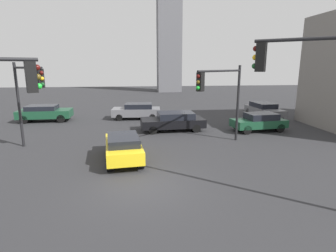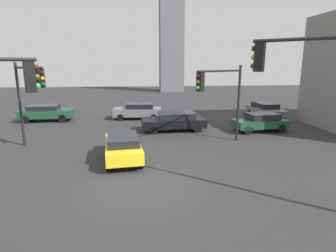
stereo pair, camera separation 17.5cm
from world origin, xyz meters
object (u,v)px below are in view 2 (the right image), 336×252
Objects in this scene: car_0 at (46,112)px; car_6 at (174,121)px; traffic_light_1 at (30,89)px; traffic_light_0 at (221,89)px; car_3 at (138,111)px; car_1 at (123,146)px; car_2 at (265,109)px; traffic_light_3 at (310,85)px; car_5 at (260,122)px.

car_0 reaches higher than car_6.
traffic_light_1 reaches higher than car_0.
car_3 is (-4.92, 9.42, -2.72)m from traffic_light_0.
car_1 is 11.28m from car_3.
car_1 is at bearing -21.23° from traffic_light_0.
traffic_light_1 reaches higher than car_3.
traffic_light_1 reaches higher than car_2.
traffic_light_3 is at bearing -51.26° from car_0.
car_3 is at bearing -95.38° from car_2.
traffic_light_0 is at bearing -46.69° from traffic_light_3.
car_0 is at bearing -94.27° from car_2.
traffic_light_0 is at bearing 34.23° from car_5.
traffic_light_3 is (0.85, -7.02, 0.72)m from traffic_light_0.
traffic_light_1 is 9.39m from car_0.
traffic_light_1 is 9.96m from car_6.
car_5 is at bearing 150.93° from car_3.
traffic_light_1 is 0.85× the size of traffic_light_3.
traffic_light_0 is 10.97m from car_3.
car_6 is (-3.02, 11.52, -3.46)m from traffic_light_3.
car_2 is (6.41, 16.12, -3.48)m from traffic_light_3.
car_2 is 10.49m from car_6.
traffic_light_1 is at bearing -77.69° from car_0.
car_5 is (15.10, 3.04, -2.81)m from traffic_light_1.
traffic_light_3 reaches higher than car_6.
traffic_light_0 is 10.88m from traffic_light_1.
car_6 is (-6.40, 0.93, 0.01)m from car_5.
car_0 is 18.19m from car_5.
traffic_light_3 is at bearing 8.71° from traffic_light_1.
car_1 is at bearing -57.98° from car_0.
car_1 is (5.23, -2.36, -2.79)m from traffic_light_1.
traffic_light_0 reaches higher than car_5.
car_5 is at bearing -32.58° from car_2.
car_0 is 0.93× the size of car_6.
traffic_light_3 is at bearing 101.48° from car_6.
traffic_light_1 is 6.38m from car_1.
traffic_light_1 is 1.11× the size of car_0.
car_2 is 0.98× the size of car_6.
car_2 is at bearing -177.96° from car_3.
car_1 is at bearing 17.19° from traffic_light_1.
traffic_light_1 is at bearing 59.27° from car_1.
traffic_light_0 reaches higher than car_6.
car_2 is at bearing -157.20° from car_6.
traffic_light_1 is at bearing -68.57° from car_2.
car_2 is at bearing -75.25° from traffic_light_3.
car_1 is 0.95× the size of car_3.
traffic_light_1 reaches higher than car_6.
car_2 is 1.16× the size of car_5.
car_2 is (20.32, -0.14, -0.05)m from car_0.
car_1 is 1.04× the size of car_5.
car_1 is 11.25m from car_5.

